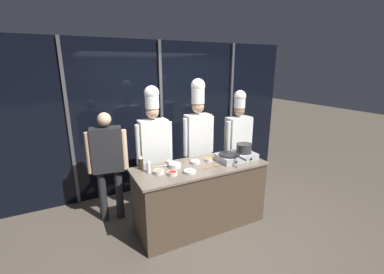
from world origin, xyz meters
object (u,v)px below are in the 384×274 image
squeeze_bottle_soy (141,163)px  serving_spoon_slotted (214,166)px  stock_pot (244,148)px  prep_bowl_noodles (195,162)px  prep_bowl_onion (170,162)px  frying_pan (229,153)px  prep_bowl_rice (175,165)px  portable_stove (236,156)px  person_guest (108,157)px  prep_bowl_bell_pepper (172,173)px  serving_spoon_solid (163,166)px  prep_bowl_mushrooms (159,172)px  prep_bowl_carrots (209,160)px  prep_bowl_garlic (190,171)px  squeeze_bottle_clear (148,166)px  chef_sous (198,132)px  chef_head (154,140)px  chef_line (238,135)px

squeeze_bottle_soy → serving_spoon_slotted: 1.00m
stock_pot → serving_spoon_slotted: bearing=-172.1°
prep_bowl_noodles → prep_bowl_onion: 0.36m
frying_pan → serving_spoon_slotted: size_ratio=1.92×
prep_bowl_rice → squeeze_bottle_soy: bearing=160.0°
prep_bowl_onion → portable_stove: bearing=-18.3°
person_guest → serving_spoon_slotted: bearing=155.4°
prep_bowl_bell_pepper → serving_spoon_solid: bearing=90.1°
prep_bowl_mushrooms → serving_spoon_solid: prep_bowl_mushrooms is taller
squeeze_bottle_soy → prep_bowl_carrots: squeeze_bottle_soy is taller
prep_bowl_garlic → serving_spoon_solid: bearing=121.2°
squeeze_bottle_clear → squeeze_bottle_soy: size_ratio=0.94×
squeeze_bottle_clear → prep_bowl_mushrooms: (0.10, -0.10, -0.06)m
prep_bowl_bell_pepper → prep_bowl_garlic: bearing=-12.1°
prep_bowl_garlic → chef_sous: bearing=55.8°
stock_pot → prep_bowl_noodles: (-0.74, 0.15, -0.15)m
person_guest → chef_head: bearing=-171.9°
prep_bowl_rice → serving_spoon_solid: size_ratio=0.76×
squeeze_bottle_clear → chef_line: 1.95m
prep_bowl_noodles → chef_sous: 0.74m
serving_spoon_solid → chef_line: bearing=15.7°
portable_stove → squeeze_bottle_soy: squeeze_bottle_soy is taller
frying_pan → stock_pot: size_ratio=2.12×
serving_spoon_solid → chef_line: 1.69m
frying_pan → person_guest: (-1.57, 0.78, -0.06)m
squeeze_bottle_soy → person_guest: person_guest is taller
squeeze_bottle_soy → prep_bowl_noodles: (0.75, -0.15, -0.07)m
serving_spoon_slotted → chef_sous: bearing=77.5°
stock_pot → serving_spoon_slotted: size_ratio=0.91×
prep_bowl_bell_pepper → chef_sous: (0.81, 0.81, 0.26)m
serving_spoon_solid → chef_head: chef_head is taller
chef_sous → chef_line: (0.81, -0.03, -0.15)m
prep_bowl_rice → chef_sous: 0.93m
prep_bowl_noodles → chef_head: bearing=123.3°
chef_head → squeeze_bottle_clear: bearing=65.8°
prep_bowl_carrots → serving_spoon_slotted: prep_bowl_carrots is taller
person_guest → prep_bowl_rice: bearing=150.3°
portable_stove → prep_bowl_rice: portable_stove is taller
prep_bowl_bell_pepper → prep_bowl_mushrooms: size_ratio=0.93×
chef_head → chef_sous: (0.76, -0.02, 0.05)m
squeeze_bottle_soy → chef_head: 0.59m
prep_bowl_mushrooms → prep_bowl_garlic: size_ratio=0.84×
serving_spoon_slotted → chef_head: 1.05m
prep_bowl_garlic → prep_bowl_mushrooms: bearing=156.1°
prep_bowl_garlic → squeeze_bottle_soy: bearing=141.0°
portable_stove → prep_bowl_garlic: size_ratio=3.51×
prep_bowl_onion → person_guest: person_guest is taller
prep_bowl_onion → prep_bowl_garlic: 0.44m
prep_bowl_mushrooms → chef_head: chef_head is taller
prep_bowl_bell_pepper → stock_pot: bearing=3.5°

